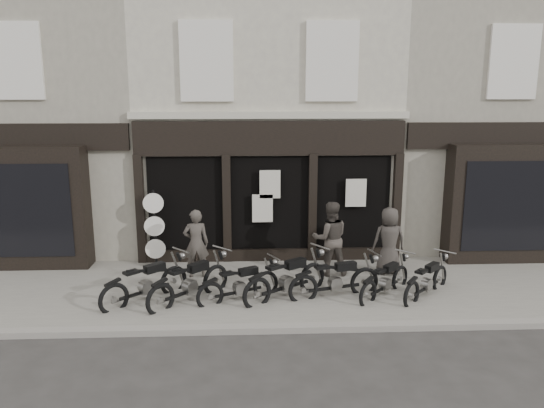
{
  "coord_description": "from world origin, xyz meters",
  "views": [
    {
      "loc": [
        -0.54,
        -10.97,
        4.71
      ],
      "look_at": [
        0.0,
        1.6,
        1.98
      ],
      "focal_mm": 35.0,
      "sensor_mm": 36.0,
      "label": 1
    }
  ],
  "objects_px": {
    "motorcycle_4": "(336,283)",
    "advert_sign_post": "(155,232)",
    "man_left": "(196,243)",
    "motorcycle_1": "(190,286)",
    "man_centre": "(330,238)",
    "man_right": "(389,241)",
    "motorcycle_2": "(240,287)",
    "motorcycle_6": "(427,283)",
    "motorcycle_3": "(287,282)",
    "motorcycle_5": "(385,283)",
    "motorcycle_0": "(146,286)"
  },
  "relations": [
    {
      "from": "motorcycle_0",
      "to": "motorcycle_1",
      "type": "height_order",
      "value": "motorcycle_1"
    },
    {
      "from": "motorcycle_1",
      "to": "man_centre",
      "type": "height_order",
      "value": "man_centre"
    },
    {
      "from": "motorcycle_5",
      "to": "motorcycle_2",
      "type": "bearing_deg",
      "value": 137.72
    },
    {
      "from": "motorcycle_3",
      "to": "motorcycle_5",
      "type": "xyz_separation_m",
      "value": [
        2.26,
        0.02,
        -0.07
      ]
    },
    {
      "from": "motorcycle_2",
      "to": "man_centre",
      "type": "height_order",
      "value": "man_centre"
    },
    {
      "from": "motorcycle_4",
      "to": "advert_sign_post",
      "type": "bearing_deg",
      "value": 137.3
    },
    {
      "from": "motorcycle_6",
      "to": "man_centre",
      "type": "xyz_separation_m",
      "value": [
        -2.01,
        1.45,
        0.67
      ]
    },
    {
      "from": "motorcycle_2",
      "to": "motorcycle_5",
      "type": "relative_size",
      "value": 1.18
    },
    {
      "from": "motorcycle_6",
      "to": "advert_sign_post",
      "type": "height_order",
      "value": "advert_sign_post"
    },
    {
      "from": "man_right",
      "to": "man_left",
      "type": "bearing_deg",
      "value": -2.83
    },
    {
      "from": "motorcycle_3",
      "to": "motorcycle_6",
      "type": "distance_m",
      "value": 3.19
    },
    {
      "from": "man_centre",
      "to": "advert_sign_post",
      "type": "relative_size",
      "value": 0.87
    },
    {
      "from": "motorcycle_2",
      "to": "man_left",
      "type": "height_order",
      "value": "man_left"
    },
    {
      "from": "motorcycle_3",
      "to": "man_right",
      "type": "distance_m",
      "value": 3.08
    },
    {
      "from": "motorcycle_1",
      "to": "motorcycle_5",
      "type": "relative_size",
      "value": 1.17
    },
    {
      "from": "motorcycle_6",
      "to": "man_right",
      "type": "relative_size",
      "value": 0.93
    },
    {
      "from": "man_left",
      "to": "motorcycle_1",
      "type": "bearing_deg",
      "value": 83.86
    },
    {
      "from": "man_centre",
      "to": "man_left",
      "type": "bearing_deg",
      "value": -1.82
    },
    {
      "from": "motorcycle_0",
      "to": "motorcycle_4",
      "type": "distance_m",
      "value": 4.25
    },
    {
      "from": "motorcycle_5",
      "to": "advert_sign_post",
      "type": "relative_size",
      "value": 0.73
    },
    {
      "from": "motorcycle_1",
      "to": "advert_sign_post",
      "type": "bearing_deg",
      "value": 70.15
    },
    {
      "from": "motorcycle_4",
      "to": "man_centre",
      "type": "distance_m",
      "value": 1.55
    },
    {
      "from": "motorcycle_4",
      "to": "man_left",
      "type": "relative_size",
      "value": 1.26
    },
    {
      "from": "motorcycle_1",
      "to": "advert_sign_post",
      "type": "distance_m",
      "value": 2.63
    },
    {
      "from": "motorcycle_4",
      "to": "man_left",
      "type": "xyz_separation_m",
      "value": [
        -3.26,
        1.39,
        0.56
      ]
    },
    {
      "from": "motorcycle_1",
      "to": "man_centre",
      "type": "xyz_separation_m",
      "value": [
        3.34,
        1.51,
        0.62
      ]
    },
    {
      "from": "motorcycle_1",
      "to": "man_left",
      "type": "bearing_deg",
      "value": 43.53
    },
    {
      "from": "motorcycle_2",
      "to": "motorcycle_3",
      "type": "height_order",
      "value": "motorcycle_3"
    },
    {
      "from": "motorcycle_0",
      "to": "motorcycle_4",
      "type": "relative_size",
      "value": 0.83
    },
    {
      "from": "motorcycle_1",
      "to": "motorcycle_5",
      "type": "bearing_deg",
      "value": -44.7
    },
    {
      "from": "motorcycle_1",
      "to": "man_left",
      "type": "height_order",
      "value": "man_left"
    },
    {
      "from": "advert_sign_post",
      "to": "motorcycle_0",
      "type": "bearing_deg",
      "value": -93.64
    },
    {
      "from": "motorcycle_2",
      "to": "advert_sign_post",
      "type": "relative_size",
      "value": 0.86
    },
    {
      "from": "motorcycle_6",
      "to": "advert_sign_post",
      "type": "distance_m",
      "value": 6.9
    },
    {
      "from": "man_left",
      "to": "motorcycle_0",
      "type": "bearing_deg",
      "value": 49.57
    },
    {
      "from": "man_left",
      "to": "man_right",
      "type": "bearing_deg",
      "value": 174.48
    },
    {
      "from": "motorcycle_4",
      "to": "man_left",
      "type": "bearing_deg",
      "value": 140.68
    },
    {
      "from": "motorcycle_4",
      "to": "motorcycle_6",
      "type": "relative_size",
      "value": 1.36
    },
    {
      "from": "motorcycle_6",
      "to": "man_right",
      "type": "height_order",
      "value": "man_right"
    },
    {
      "from": "motorcycle_0",
      "to": "motorcycle_6",
      "type": "relative_size",
      "value": 1.13
    },
    {
      "from": "motorcycle_2",
      "to": "man_right",
      "type": "xyz_separation_m",
      "value": [
        3.74,
        1.53,
        0.59
      ]
    },
    {
      "from": "motorcycle_0",
      "to": "motorcycle_5",
      "type": "xyz_separation_m",
      "value": [
        5.39,
        0.08,
        -0.05
      ]
    },
    {
      "from": "advert_sign_post",
      "to": "motorcycle_5",
      "type": "bearing_deg",
      "value": -29.04
    },
    {
      "from": "motorcycle_0",
      "to": "advert_sign_post",
      "type": "bearing_deg",
      "value": 50.8
    },
    {
      "from": "motorcycle_3",
      "to": "motorcycle_6",
      "type": "bearing_deg",
      "value": -36.5
    },
    {
      "from": "motorcycle_0",
      "to": "man_right",
      "type": "distance_m",
      "value": 6.03
    },
    {
      "from": "man_centre",
      "to": "man_right",
      "type": "xyz_separation_m",
      "value": [
        1.5,
        0.02,
        -0.08
      ]
    },
    {
      "from": "motorcycle_1",
      "to": "advert_sign_post",
      "type": "height_order",
      "value": "advert_sign_post"
    },
    {
      "from": "advert_sign_post",
      "to": "man_left",
      "type": "bearing_deg",
      "value": -42.83
    },
    {
      "from": "motorcycle_1",
      "to": "motorcycle_2",
      "type": "height_order",
      "value": "motorcycle_1"
    }
  ]
}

